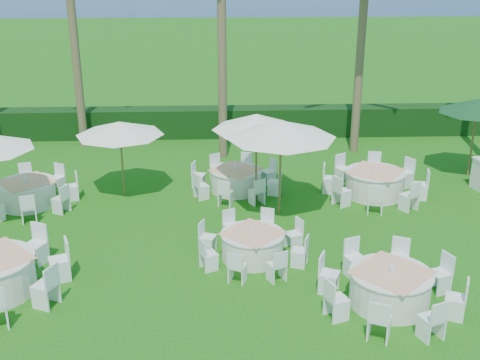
# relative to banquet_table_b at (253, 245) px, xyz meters

# --- Properties ---
(ground) EXTENTS (120.00, 120.00, 0.00)m
(ground) POSITION_rel_banquet_table_b_xyz_m (-1.41, -1.14, -0.37)
(ground) COLOR #1C5A0F
(ground) RESTS_ON ground
(hedge) EXTENTS (34.00, 1.00, 1.20)m
(hedge) POSITION_rel_banquet_table_b_xyz_m (-1.41, 10.86, 0.23)
(hedge) COLOR black
(hedge) RESTS_ON ground
(banquet_table_b) EXTENTS (2.76, 2.76, 0.87)m
(banquet_table_b) POSITION_rel_banquet_table_b_xyz_m (0.00, 0.00, 0.00)
(banquet_table_b) COLOR silver
(banquet_table_b) RESTS_ON ground
(banquet_table_c) EXTENTS (3.11, 3.11, 0.96)m
(banquet_table_c) POSITION_rel_banquet_table_b_xyz_m (2.89, -2.24, 0.05)
(banquet_table_c) COLOR silver
(banquet_table_c) RESTS_ON ground
(banquet_table_d) EXTENTS (3.01, 3.01, 0.93)m
(banquet_table_d) POSITION_rel_banquet_table_b_xyz_m (-6.69, 3.73, 0.03)
(banquet_table_d) COLOR silver
(banquet_table_d) RESTS_ON ground
(banquet_table_e) EXTENTS (2.92, 2.92, 0.90)m
(banquet_table_e) POSITION_rel_banquet_table_b_xyz_m (-0.25, 4.63, 0.02)
(banquet_table_e) COLOR silver
(banquet_table_e) RESTS_ON ground
(banquet_table_f) EXTENTS (3.28, 3.28, 0.99)m
(banquet_table_f) POSITION_rel_banquet_table_b_xyz_m (4.14, 4.04, 0.06)
(banquet_table_f) COLOR silver
(banquet_table_f) RESTS_ON ground
(umbrella_b) EXTENTS (3.17, 3.17, 2.87)m
(umbrella_b) POSITION_rel_banquet_table_b_xyz_m (0.96, 2.72, 2.24)
(umbrella_b) COLOR brown
(umbrella_b) RESTS_ON ground
(umbrella_c) EXTENTS (2.73, 2.73, 2.42)m
(umbrella_c) POSITION_rel_banquet_table_b_xyz_m (-3.85, 4.44, 1.83)
(umbrella_c) COLOR brown
(umbrella_c) RESTS_ON ground
(umbrella_d) EXTENTS (2.71, 2.71, 2.78)m
(umbrella_d) POSITION_rel_banquet_table_b_xyz_m (0.34, 3.83, 2.16)
(umbrella_d) COLOR brown
(umbrella_d) RESTS_ON ground
(umbrella_green) EXTENTS (2.58, 2.58, 2.73)m
(umbrella_green) POSITION_rel_banquet_table_b_xyz_m (7.88, 5.68, 2.12)
(umbrella_green) COLOR brown
(umbrella_green) RESTS_ON ground
(palm_b) EXTENTS (4.40, 4.14, 7.68)m
(palm_b) POSITION_rel_banquet_table_b_xyz_m (-6.18, 9.77, 3.90)
(palm_b) COLOR brown
(palm_b) RESTS_ON ground
(palm_c) EXTENTS (4.25, 4.37, 10.13)m
(palm_c) POSITION_rel_banquet_table_b_xyz_m (-0.61, 8.14, 5.16)
(palm_c) COLOR brown
(palm_c) RESTS_ON ground
(palm_d) EXTENTS (4.17, 4.40, 7.45)m
(palm_d) POSITION_rel_banquet_table_b_xyz_m (4.51, 8.62, 3.79)
(palm_d) COLOR brown
(palm_d) RESTS_ON ground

